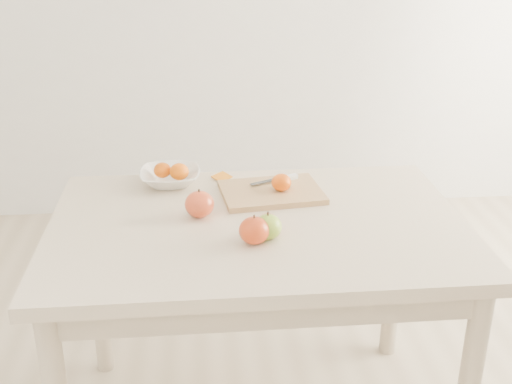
{
  "coord_description": "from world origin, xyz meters",
  "views": [
    {
      "loc": [
        -0.16,
        -1.66,
        1.56
      ],
      "look_at": [
        0.0,
        0.05,
        0.82
      ],
      "focal_mm": 45.0,
      "sensor_mm": 36.0,
      "label": 1
    }
  ],
  "objects": [
    {
      "name": "apple_red_c",
      "position": [
        -0.02,
        -0.13,
        0.79
      ],
      "size": [
        0.08,
        0.08,
        0.07
      ],
      "primitive_type": "ellipsoid",
      "color": "#A11816",
      "rests_on": "table"
    },
    {
      "name": "fruit_bowl",
      "position": [
        -0.26,
        0.31,
        0.77
      ],
      "size": [
        0.2,
        0.2,
        0.05
      ],
      "primitive_type": "imported",
      "color": "white",
      "rests_on": "table"
    },
    {
      "name": "apple_green",
      "position": [
        0.02,
        -0.11,
        0.78
      ],
      "size": [
        0.08,
        0.08,
        0.07
      ],
      "primitive_type": "ellipsoid",
      "color": "#5B9317",
      "rests_on": "table"
    },
    {
      "name": "apple_red_e",
      "position": [
        0.02,
        -0.09,
        0.78
      ],
      "size": [
        0.07,
        0.07,
        0.06
      ],
      "primitive_type": "ellipsoid",
      "color": "#A2221A",
      "rests_on": "table"
    },
    {
      "name": "orange_peel_b",
      "position": [
        0.0,
        0.27,
        0.75
      ],
      "size": [
        0.06,
        0.05,
        0.01
      ],
      "primitive_type": "cube",
      "rotation": [
        -0.14,
        0.0,
        -0.58
      ],
      "color": "orange",
      "rests_on": "table"
    },
    {
      "name": "table",
      "position": [
        0.0,
        0.0,
        0.65
      ],
      "size": [
        1.2,
        0.8,
        0.75
      ],
      "color": "beige",
      "rests_on": "ground"
    },
    {
      "name": "bowl_tangerine_near",
      "position": [
        -0.28,
        0.32,
        0.8
      ],
      "size": [
        0.06,
        0.06,
        0.05
      ],
      "primitive_type": "ellipsoid",
      "color": "#E36308",
      "rests_on": "fruit_bowl"
    },
    {
      "name": "bowl_tangerine_far",
      "position": [
        -0.23,
        0.29,
        0.8
      ],
      "size": [
        0.06,
        0.06,
        0.06
      ],
      "primitive_type": "ellipsoid",
      "color": "#E65708",
      "rests_on": "fruit_bowl"
    },
    {
      "name": "orange_peel_a",
      "position": [
        -0.09,
        0.34,
        0.75
      ],
      "size": [
        0.07,
        0.07,
        0.01
      ],
      "primitive_type": "cube",
      "rotation": [
        0.21,
        0.0,
        0.82
      ],
      "color": "#C7690E",
      "rests_on": "table"
    },
    {
      "name": "board_tangerine",
      "position": [
        0.09,
        0.18,
        0.8
      ],
      "size": [
        0.06,
        0.06,
        0.05
      ],
      "primitive_type": "ellipsoid",
      "color": "#CB6307",
      "rests_on": "cutting_board"
    },
    {
      "name": "paring_knife",
      "position": [
        0.11,
        0.26,
        0.78
      ],
      "size": [
        0.16,
        0.08,
        0.01
      ],
      "color": "white",
      "rests_on": "cutting_board"
    },
    {
      "name": "cutting_board",
      "position": [
        0.06,
        0.19,
        0.76
      ],
      "size": [
        0.33,
        0.26,
        0.02
      ],
      "primitive_type": "cube",
      "rotation": [
        0.0,
        0.0,
        0.12
      ],
      "color": "tan",
      "rests_on": "table"
    },
    {
      "name": "apple_red_b",
      "position": [
        -0.17,
        0.05,
        0.79
      ],
      "size": [
        0.09,
        0.09,
        0.08
      ],
      "primitive_type": "ellipsoid",
      "color": "#A4040C",
      "rests_on": "table"
    }
  ]
}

